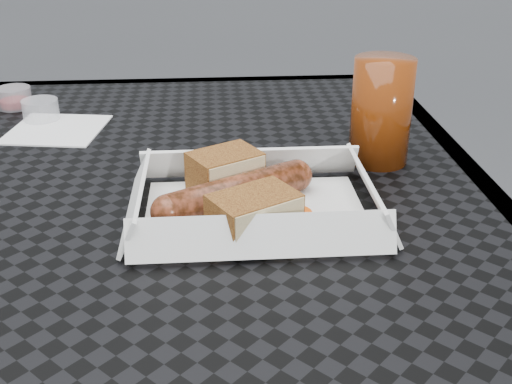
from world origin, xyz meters
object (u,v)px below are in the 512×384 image
(patio_table, at_px, (144,233))
(drink_glass, at_px, (381,111))
(food_tray, at_px, (255,213))
(bratwurst, at_px, (236,193))

(patio_table, height_order, drink_glass, drink_glass)
(patio_table, distance_m, drink_glass, 0.31)
(food_tray, distance_m, drink_glass, 0.21)
(patio_table, relative_size, bratwurst, 4.81)
(bratwurst, bearing_deg, patio_table, 137.85)
(food_tray, relative_size, bratwurst, 1.32)
(food_tray, xyz_separation_m, drink_glass, (0.16, 0.13, 0.06))
(food_tray, xyz_separation_m, bratwurst, (-0.02, 0.01, 0.02))
(food_tray, distance_m, bratwurst, 0.03)
(bratwurst, relative_size, drink_glass, 1.33)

